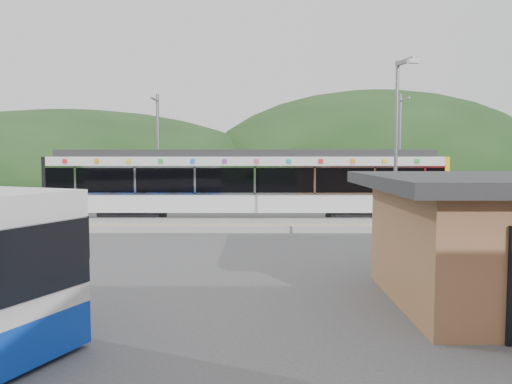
{
  "coord_description": "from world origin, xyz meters",
  "views": [
    {
      "loc": [
        -1.21,
        -20.39,
        3.45
      ],
      "look_at": [
        -1.29,
        1.0,
        1.89
      ],
      "focal_mm": 35.0,
      "sensor_mm": 36.0,
      "label": 1
    }
  ],
  "objects": [
    {
      "name": "train",
      "position": [
        -1.84,
        6.0,
        2.06
      ],
      "size": [
        20.44,
        3.01,
        3.74
      ],
      "color": "black",
      "rests_on": "ground"
    },
    {
      "name": "platform",
      "position": [
        0.0,
        3.3,
        0.15
      ],
      "size": [
        26.0,
        3.2,
        0.3
      ],
      "primitive_type": "cube",
      "color": "#9E9E99",
      "rests_on": "ground"
    },
    {
      "name": "ground",
      "position": [
        0.0,
        0.0,
        0.0
      ],
      "size": [
        120.0,
        120.0,
        0.0
      ],
      "primitive_type": "plane",
      "color": "#4C4C4F",
      "rests_on": "ground"
    },
    {
      "name": "hills",
      "position": [
        6.19,
        5.29,
        0.0
      ],
      "size": [
        146.0,
        149.0,
        26.0
      ],
      "color": "#1E3D19",
      "rests_on": "ground"
    },
    {
      "name": "catenary_mast_east",
      "position": [
        7.0,
        8.56,
        3.65
      ],
      "size": [
        0.18,
        1.8,
        7.0
      ],
      "color": "slate",
      "rests_on": "ground"
    },
    {
      "name": "lamp_post",
      "position": [
        3.35,
        -4.02,
        3.89
      ],
      "size": [
        0.38,
        1.17,
        6.54
      ],
      "rotation": [
        0.0,
        0.0,
        0.22
      ],
      "color": "slate",
      "rests_on": "ground"
    },
    {
      "name": "catenary_mast_west",
      "position": [
        -7.0,
        8.56,
        3.65
      ],
      "size": [
        0.18,
        1.8,
        7.0
      ],
      "color": "slate",
      "rests_on": "ground"
    },
    {
      "name": "yellow_line",
      "position": [
        0.0,
        2.0,
        0.3
      ],
      "size": [
        26.0,
        0.1,
        0.01
      ],
      "primitive_type": "cube",
      "color": "yellow",
      "rests_on": "platform"
    }
  ]
}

